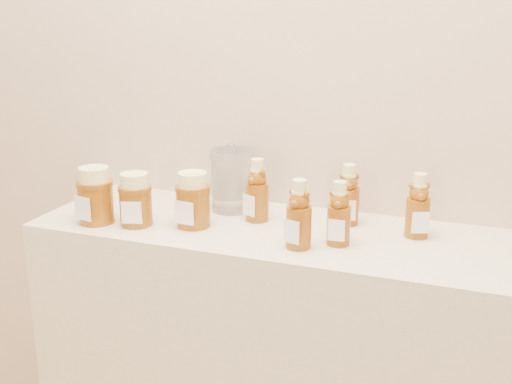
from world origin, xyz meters
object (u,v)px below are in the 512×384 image
at_px(bear_bottle_back_left, 257,186).
at_px(glass_canister, 232,178).
at_px(bear_bottle_front_left, 299,210).
at_px(honey_jar_left, 135,199).
at_px(display_table, 270,384).

bearing_deg(bear_bottle_back_left, glass_canister, 173.91).
height_order(bear_bottle_front_left, honey_jar_left, bear_bottle_front_left).
relative_size(bear_bottle_back_left, glass_canister, 1.02).
height_order(display_table, bear_bottle_front_left, bear_bottle_front_left).
bearing_deg(honey_jar_left, bear_bottle_back_left, 10.95).
distance_m(display_table, glass_canister, 0.57).
distance_m(bear_bottle_back_left, glass_canister, 0.11).
bearing_deg(display_table, bear_bottle_front_left, -44.21).
relative_size(display_table, bear_bottle_back_left, 6.50).
xyz_separation_m(display_table, honey_jar_left, (-0.33, -0.09, 0.52)).
bearing_deg(display_table, bear_bottle_back_left, 139.88).
bearing_deg(bear_bottle_front_left, honey_jar_left, -164.05).
bearing_deg(bear_bottle_front_left, glass_canister, 157.79).
bearing_deg(glass_canister, bear_bottle_front_left, -38.81).
height_order(bear_bottle_back_left, glass_canister, bear_bottle_back_left).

